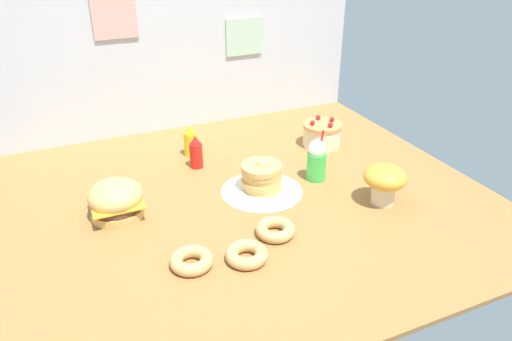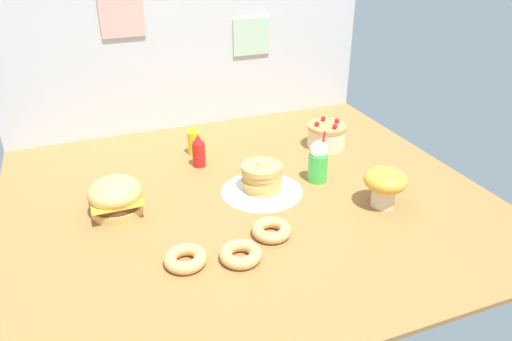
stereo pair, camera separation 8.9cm
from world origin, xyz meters
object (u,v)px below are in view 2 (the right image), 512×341
object	(u,v)px
pancake_stack	(262,179)
mustard_bottle	(194,140)
burger	(116,197)
donut_chocolate	(241,254)
cream_soda_cup	(318,162)
mushroom_stool	(385,183)
donut_vanilla	(271,230)
ketchup_bottle	(199,152)
layer_cake	(327,136)
donut_pink_glaze	(185,258)

from	to	relation	value
pancake_stack	mustard_bottle	distance (m)	0.54
burger	donut_chocolate	bearing A→B (deg)	-52.34
cream_soda_cup	mushroom_stool	xyz separation A→B (m)	(0.16, -0.31, 0.01)
cream_soda_cup	donut_vanilla	bearing A→B (deg)	-138.33
pancake_stack	mustard_bottle	xyz separation A→B (m)	(-0.19, 0.51, 0.02)
ketchup_bottle	donut_chocolate	world-z (taller)	ketchup_bottle
layer_cake	mushroom_stool	distance (m)	0.65
donut_pink_glaze	pancake_stack	bearing A→B (deg)	40.52
burger	donut_chocolate	xyz separation A→B (m)	(0.39, -0.50, -0.05)
donut_chocolate	donut_vanilla	world-z (taller)	same
burger	pancake_stack	size ratio (longest dim) A/B	0.78
mustard_bottle	donut_pink_glaze	size ratio (longest dim) A/B	1.08
burger	donut_chocolate	size ratio (longest dim) A/B	1.43
cream_soda_cup	donut_vanilla	xyz separation A→B (m)	(-0.38, -0.34, -0.08)
burger	pancake_stack	distance (m)	0.65
donut_chocolate	mushroom_stool	bearing A→B (deg)	10.55
mustard_bottle	donut_chocolate	world-z (taller)	mustard_bottle
layer_cake	mushroom_stool	size ratio (longest dim) A/B	1.13
donut_chocolate	cream_soda_cup	bearing A→B (deg)	38.83
ketchup_bottle	mustard_bottle	xyz separation A→B (m)	(0.01, 0.15, 0.00)
layer_cake	pancake_stack	bearing A→B (deg)	-147.36
burger	ketchup_bottle	bearing A→B (deg)	33.97
donut_vanilla	mushroom_stool	xyz separation A→B (m)	(0.55, 0.03, 0.09)
burger	mustard_bottle	world-z (taller)	mustard_bottle
burger	cream_soda_cup	world-z (taller)	cream_soda_cup
donut_chocolate	donut_vanilla	bearing A→B (deg)	31.37
donut_vanilla	mushroom_stool	distance (m)	0.55
donut_pink_glaze	donut_chocolate	distance (m)	0.20
cream_soda_cup	mushroom_stool	bearing A→B (deg)	-62.66
burger	mustard_bottle	distance (m)	0.64
pancake_stack	mustard_bottle	bearing A→B (deg)	110.41
cream_soda_cup	donut_pink_glaze	xyz separation A→B (m)	(-0.75, -0.40, -0.08)
mustard_bottle	donut_chocolate	xyz separation A→B (m)	(-0.07, -0.95, -0.05)
mustard_bottle	donut_pink_glaze	world-z (taller)	mustard_bottle
ketchup_bottle	donut_pink_glaze	size ratio (longest dim) A/B	1.08
mustard_bottle	cream_soda_cup	bearing A→B (deg)	-46.48
donut_chocolate	burger	bearing A→B (deg)	127.66
layer_cake	donut_vanilla	size ratio (longest dim) A/B	1.34
ketchup_bottle	donut_vanilla	world-z (taller)	ketchup_bottle
donut_pink_glaze	donut_vanilla	world-z (taller)	same
pancake_stack	mushroom_stool	world-z (taller)	mushroom_stool
pancake_stack	ketchup_bottle	size ratio (longest dim) A/B	1.70
layer_cake	mustard_bottle	size ratio (longest dim) A/B	1.25
mustard_bottle	cream_soda_cup	xyz separation A→B (m)	(0.48, -0.50, 0.02)
pancake_stack	cream_soda_cup	world-z (taller)	cream_soda_cup
pancake_stack	donut_pink_glaze	xyz separation A→B (m)	(-0.46, -0.39, -0.04)
donut_pink_glaze	mushroom_stool	size ratio (longest dim) A/B	0.85
layer_cake	donut_pink_glaze	size ratio (longest dim) A/B	1.34
ketchup_bottle	pancake_stack	bearing A→B (deg)	-60.85
burger	mushroom_stool	xyz separation A→B (m)	(1.10, -0.37, 0.03)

